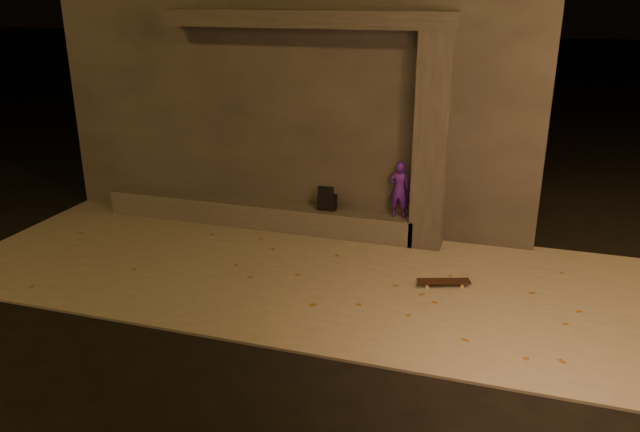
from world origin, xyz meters
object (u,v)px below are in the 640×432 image
(column, at_px, (432,143))
(skateboarder, at_px, (400,189))
(backpack, at_px, (327,201))
(skateboard, at_px, (444,282))

(column, distance_m, skateboarder, 0.99)
(column, bearing_deg, backpack, -180.00)
(backpack, bearing_deg, skateboarder, -2.81)
(column, xyz_separation_m, skateboard, (0.51, -1.58, -1.73))
(skateboarder, bearing_deg, column, -174.14)
(skateboarder, xyz_separation_m, backpack, (-1.31, -0.00, -0.34))
(column, relative_size, backpack, 7.87)
(backpack, xyz_separation_m, skateboard, (2.31, -1.58, -0.54))
(backpack, bearing_deg, skateboard, -37.20)
(skateboarder, xyz_separation_m, skateboard, (1.01, -1.58, -0.88))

